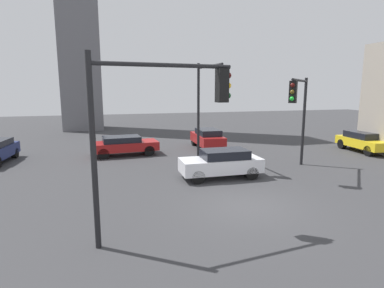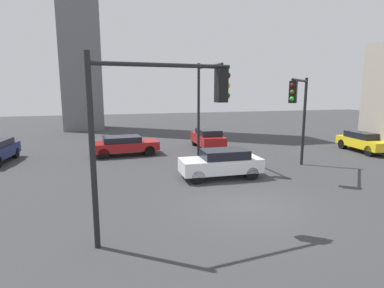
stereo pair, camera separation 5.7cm
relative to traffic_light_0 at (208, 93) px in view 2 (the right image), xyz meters
name	(u,v)px [view 2 (the right image)]	position (x,y,z in m)	size (l,w,h in m)	color
ground_plane	(246,206)	(-0.65, -6.62, -4.15)	(90.57, 90.57, 0.00)	#38383A
traffic_light_0	(208,93)	(0.00, 0.00, 0.00)	(0.41, 3.60, 5.87)	black
traffic_light_1	(299,104)	(3.96, -2.89, -0.54)	(2.94, 3.07, 4.97)	black
traffic_light_2	(160,109)	(-4.13, -8.15, -0.36)	(4.15, 0.68, 5.32)	black
car_1	(222,163)	(-0.19, -2.80, -3.40)	(4.01, 1.67, 1.42)	silver
car_2	(124,145)	(-4.47, 3.95, -3.45)	(4.38, 2.08, 1.28)	maroon
car_3	(365,141)	(11.82, 0.63, -3.41)	(2.11, 4.08, 1.38)	yellow
car_5	(208,138)	(1.62, 4.76, -3.37)	(1.81, 4.10, 1.46)	maroon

